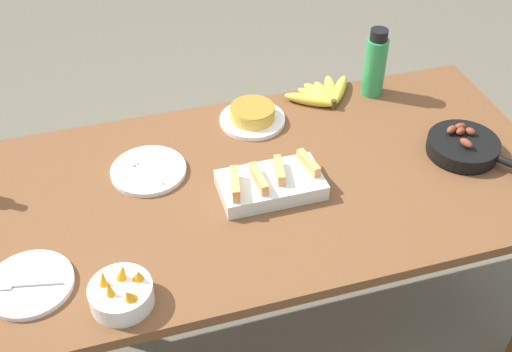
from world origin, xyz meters
The scene contains 10 objects.
ground_plane centered at (0.00, 0.00, 0.00)m, with size 14.00×14.00×0.00m, color #666051.
dining_table centered at (0.00, 0.00, 0.68)m, with size 1.87×0.90×0.78m.
banana_bunch centered at (0.37, 0.37, 0.80)m, with size 0.28×0.20×0.04m.
melon_tray centered at (0.03, -0.05, 0.81)m, with size 0.31×0.17×0.09m.
skillet centered at (0.68, -0.05, 0.81)m, with size 0.26×0.32×0.08m.
frittata_plate_center centered at (0.08, 0.31, 0.81)m, with size 0.23×0.23×0.06m.
empty_plate_near_front centered at (-0.31, 0.14, 0.79)m, with size 0.24×0.24×0.02m.
empty_plate_far_left centered at (-0.68, -0.22, 0.79)m, with size 0.23×0.23×0.02m.
fruit_bowl_mango centered at (-0.45, -0.34, 0.82)m, with size 0.16×0.16×0.11m.
water_bottle centered at (0.55, 0.36, 0.90)m, with size 0.08×0.08×0.25m.
Camera 1 is at (-0.42, -1.41, 2.09)m, focal length 45.00 mm.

